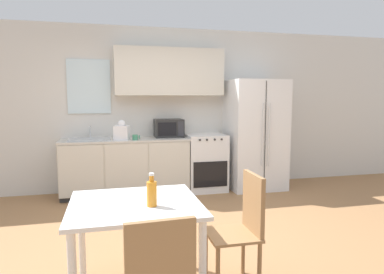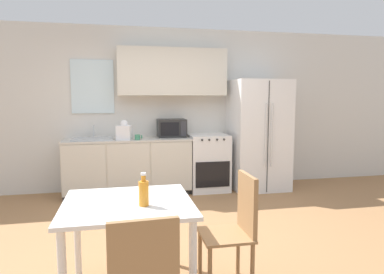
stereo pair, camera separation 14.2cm
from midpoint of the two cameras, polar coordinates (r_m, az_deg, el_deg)
name	(u,v)px [view 1 (the left image)]	position (r m, az deg, el deg)	size (l,w,h in m)	color
ground_plane	(176,236)	(3.99, -3.80, -16.17)	(12.00, 12.00, 0.00)	#9E7047
wall_back	(153,102)	(5.81, -7.16, 5.73)	(12.00, 0.38, 2.70)	silver
kitchen_counter	(126,167)	(5.58, -11.70, -4.84)	(1.99, 0.63, 0.90)	#333333
oven_range	(205,162)	(5.75, 1.50, -4.21)	(0.64, 0.65, 0.94)	white
refrigerator	(255,135)	(5.91, 9.79, 0.41)	(0.92, 0.81, 1.84)	white
kitchen_sink	(90,139)	(5.52, -17.37, -0.31)	(0.62, 0.45, 0.20)	#B7BABC
microwave	(169,128)	(5.66, -4.60, 1.49)	(0.46, 0.36, 0.30)	#282828
coffee_mug	(136,137)	(5.34, -10.14, -0.05)	(0.12, 0.08, 0.08)	#3F8C66
grocery_bag_0	(122,131)	(5.37, -12.38, 0.92)	(0.26, 0.24, 0.31)	white
dining_table	(135,217)	(2.72, -10.95, -12.90)	(0.97, 0.89, 0.75)	white
dining_chair_side	(243,222)	(2.88, 7.11, -13.87)	(0.40, 0.40, 0.93)	#997047
drink_bottle	(152,193)	(2.56, -8.32, -9.19)	(0.07, 0.07, 0.25)	orange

